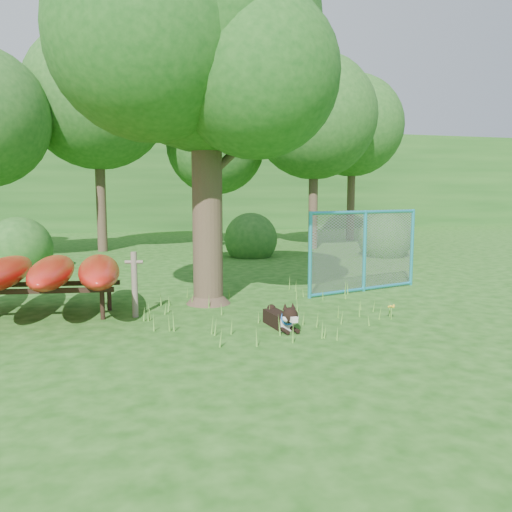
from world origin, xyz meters
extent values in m
plane|color=#174A0E|center=(0.00, 0.00, 0.00)|extent=(80.00, 80.00, 0.00)
cylinder|color=#3D2E21|center=(-0.56, 1.99, 2.25)|extent=(0.71, 0.71, 4.50)
cone|color=#3D2E21|center=(-0.56, 1.99, 0.23)|extent=(1.07, 1.07, 0.45)
sphere|color=#184C15|center=(-0.56, 1.99, 5.05)|extent=(4.32, 4.32, 4.32)
sphere|color=#184C15|center=(0.51, 2.86, 4.50)|extent=(3.24, 3.24, 3.24)
sphere|color=#184C15|center=(-1.58, 1.32, 4.68)|extent=(3.42, 3.42, 3.42)
sphere|color=#184C15|center=(0.17, 1.07, 4.14)|extent=(2.88, 2.88, 2.88)
sphere|color=#184C15|center=(-1.35, 2.79, 5.41)|extent=(3.06, 3.06, 3.06)
cylinder|color=#3D2E21|center=(-0.04, 2.14, 2.88)|extent=(1.13, 0.88, 0.96)
cylinder|color=#3D2E21|center=(-1.04, 2.04, 3.24)|extent=(1.06, 0.40, 0.92)
cylinder|color=#675A4D|center=(-1.95, 1.22, 0.57)|extent=(0.12, 0.12, 1.13)
cylinder|color=#675A4D|center=(-1.95, 1.22, 0.96)|extent=(0.31, 0.12, 0.06)
cylinder|color=black|center=(-2.49, 1.18, 0.25)|extent=(0.09, 0.09, 0.49)
cylinder|color=black|center=(-2.40, 1.86, 0.25)|extent=(0.09, 0.09, 0.49)
cube|color=black|center=(-3.76, 1.34, 0.51)|extent=(2.93, 0.45, 0.08)
cube|color=black|center=(-3.67, 2.02, 0.51)|extent=(2.93, 0.45, 0.08)
ellipsoid|color=red|center=(-4.10, 1.73, 0.79)|extent=(0.75, 2.96, 0.47)
ellipsoid|color=red|center=(-3.32, 1.63, 0.79)|extent=(0.73, 2.96, 0.47)
ellipsoid|color=red|center=(-2.54, 1.53, 0.79)|extent=(0.83, 2.98, 0.47)
cube|color=black|center=(0.26, 0.02, 0.11)|extent=(0.33, 0.68, 0.23)
cube|color=silver|center=(0.30, -0.26, 0.10)|extent=(0.22, 0.16, 0.21)
sphere|color=black|center=(0.32, -0.42, 0.28)|extent=(0.24, 0.24, 0.24)
cube|color=silver|center=(0.34, -0.54, 0.24)|extent=(0.11, 0.14, 0.08)
sphere|color=silver|center=(0.25, -0.45, 0.24)|extent=(0.11, 0.11, 0.11)
sphere|color=silver|center=(0.40, -0.43, 0.24)|extent=(0.11, 0.11, 0.11)
cone|color=black|center=(0.25, -0.40, 0.41)|extent=(0.09, 0.11, 0.12)
cone|color=black|center=(0.38, -0.38, 0.41)|extent=(0.11, 0.12, 0.12)
cylinder|color=black|center=(0.23, -0.41, 0.05)|extent=(0.10, 0.29, 0.07)
cylinder|color=black|center=(0.40, -0.39, 0.05)|extent=(0.10, 0.29, 0.07)
sphere|color=black|center=(0.26, 0.38, 0.21)|extent=(0.15, 0.15, 0.15)
torus|color=blue|center=(0.31, -0.35, 0.23)|extent=(0.24, 0.10, 0.24)
cylinder|color=#28A0BC|center=(1.52, 1.96, 0.89)|extent=(0.10, 0.10, 1.77)
cylinder|color=#28A0BC|center=(2.94, 2.38, 0.89)|extent=(0.10, 0.10, 1.77)
cylinder|color=#28A0BC|center=(4.35, 2.81, 0.89)|extent=(0.10, 0.10, 1.77)
cylinder|color=#28A0BC|center=(2.94, 2.38, 1.73)|extent=(2.85, 0.91, 0.07)
cylinder|color=#28A0BC|center=(2.94, 2.38, 0.05)|extent=(2.85, 0.91, 0.07)
plane|color=gray|center=(2.94, 2.38, 0.89)|extent=(2.83, 0.85, 2.95)
cylinder|color=#5B9C33|center=(2.25, -0.04, 0.11)|extent=(0.02, 0.02, 0.22)
sphere|color=gold|center=(2.25, -0.04, 0.22)|extent=(0.04, 0.04, 0.04)
sphere|color=gold|center=(2.30, -0.03, 0.24)|extent=(0.04, 0.04, 0.04)
sphere|color=gold|center=(2.22, 0.00, 0.21)|extent=(0.04, 0.04, 0.04)
sphere|color=gold|center=(2.26, -0.08, 0.22)|extent=(0.04, 0.04, 0.04)
sphere|color=gold|center=(2.22, -0.06, 0.24)|extent=(0.04, 0.04, 0.04)
cylinder|color=#3D2E21|center=(-3.00, 12.00, 2.62)|extent=(0.36, 0.36, 5.25)
sphere|color=#20531B|center=(-3.00, 12.00, 5.62)|extent=(5.20, 5.20, 5.20)
cylinder|color=#3D2E21|center=(1.50, 13.00, 1.92)|extent=(0.36, 0.36, 3.85)
sphere|color=#20531B|center=(1.50, 13.00, 4.12)|extent=(4.00, 4.00, 4.00)
cylinder|color=#3D2E21|center=(5.00, 11.00, 2.38)|extent=(0.36, 0.36, 4.76)
sphere|color=#20531B|center=(5.00, 11.00, 5.10)|extent=(4.80, 4.80, 4.80)
cylinder|color=#3D2E21|center=(8.00, 14.00, 2.45)|extent=(0.36, 0.36, 4.90)
sphere|color=#20531B|center=(8.00, 14.00, 5.25)|extent=(4.60, 4.60, 4.60)
sphere|color=#20531B|center=(-5.00, 7.50, 0.00)|extent=(1.80, 1.80, 1.80)
sphere|color=#20531B|center=(6.50, 8.00, 0.00)|extent=(1.80, 1.80, 1.80)
sphere|color=#20531B|center=(2.00, 9.00, 0.00)|extent=(1.80, 1.80, 1.80)
cube|color=#20531B|center=(0.00, 28.00, 3.00)|extent=(80.00, 12.00, 6.00)
camera|label=1|loc=(-2.00, -7.47, 2.09)|focal=35.00mm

